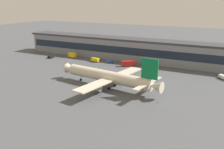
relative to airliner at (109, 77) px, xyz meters
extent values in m
plane|color=#4C4F54|center=(-7.25, -3.78, -5.06)|extent=(600.00, 600.00, 0.00)
cube|color=gray|center=(-7.25, 56.71, 1.49)|extent=(171.68, 14.68, 13.10)
cube|color=#38383D|center=(-7.25, 56.71, 8.64)|extent=(175.12, 14.97, 1.20)
cube|color=#192333|center=(-7.25, 49.32, 2.15)|extent=(168.25, 0.16, 4.72)
cylinder|color=beige|center=(-0.89, 0.12, 0.01)|extent=(44.06, 11.07, 5.23)
cone|color=beige|center=(-24.13, 3.28, 0.01)|extent=(5.33, 5.56, 4.97)
cone|color=beige|center=(22.60, -3.07, 0.01)|extent=(6.34, 5.44, 4.71)
cube|color=#0C723F|center=(19.80, -2.69, 6.81)|extent=(7.32, 1.48, 8.37)
cube|color=beige|center=(18.53, -8.32, 0.80)|extent=(3.65, 9.65, 0.30)
cube|color=beige|center=(20.08, 3.08, 0.80)|extent=(3.65, 9.65, 0.30)
cube|color=beige|center=(-0.59, -12.50, -0.51)|extent=(8.60, 20.32, 0.50)
cube|color=beige|center=(2.77, 12.20, -0.51)|extent=(8.60, 20.32, 0.50)
cylinder|color=#99999E|center=(-1.18, -9.43, -2.35)|extent=(4.66, 3.43, 2.88)
cylinder|color=#99999E|center=(1.38, 9.41, -2.35)|extent=(4.66, 3.43, 2.88)
cylinder|color=black|center=(-17.37, 2.36, -4.51)|extent=(1.16, 0.64, 1.10)
cylinder|color=slate|center=(-17.37, 2.36, -3.01)|extent=(0.24, 0.24, 2.46)
cylinder|color=black|center=(0.96, -2.51, -4.51)|extent=(1.16, 0.64, 1.10)
cylinder|color=slate|center=(0.96, -2.51, -3.01)|extent=(0.24, 0.24, 2.46)
cylinder|color=black|center=(1.59, 2.16, -4.51)|extent=(1.16, 0.64, 1.10)
cylinder|color=slate|center=(1.59, 2.16, -3.01)|extent=(0.24, 0.24, 2.46)
cube|color=yellow|center=(-32.43, 40.24, -3.61)|extent=(5.34, 2.54, 2.20)
cube|color=black|center=(-31.00, 40.14, -3.17)|extent=(1.95, 2.14, 0.55)
cylinder|color=black|center=(-30.54, 41.10, -4.71)|extent=(0.72, 0.35, 0.70)
cylinder|color=black|center=(-30.68, 39.13, -4.71)|extent=(0.72, 0.35, 0.70)
cylinder|color=black|center=(-34.18, 41.35, -4.71)|extent=(0.72, 0.35, 0.70)
cylinder|color=black|center=(-34.31, 39.37, -4.71)|extent=(0.72, 0.35, 0.70)
cube|color=white|center=(44.78, 38.01, -3.91)|extent=(5.90, 5.98, 1.60)
cylinder|color=black|center=(43.86, 40.24, -4.71)|extent=(0.70, 0.71, 0.70)
cylinder|color=black|center=(42.57, 38.98, -4.71)|extent=(0.70, 0.71, 0.70)
cube|color=white|center=(5.19, 43.49, -3.96)|extent=(4.28, 4.59, 1.50)
cube|color=black|center=(4.41, 42.56, -3.66)|extent=(2.33, 2.30, 0.38)
cylinder|color=black|center=(4.85, 41.76, -4.71)|extent=(0.68, 0.73, 0.70)
cylinder|color=black|center=(3.54, 42.86, -4.71)|extent=(0.68, 0.73, 0.70)
cylinder|color=black|center=(6.83, 44.12, -4.71)|extent=(0.68, 0.73, 0.70)
cylinder|color=black|center=(5.52, 45.22, -4.71)|extent=(0.68, 0.73, 0.70)
cube|color=black|center=(-65.51, 35.93, -4.01)|extent=(3.26, 5.12, 1.40)
cube|color=black|center=(-65.32, 34.62, -3.73)|extent=(2.61, 2.00, 0.35)
cylinder|color=black|center=(-64.11, 34.43, -4.71)|extent=(0.40, 0.74, 0.70)
cylinder|color=black|center=(-66.43, 34.10, -4.71)|extent=(0.40, 0.74, 0.70)
cylinder|color=black|center=(-64.59, 37.76, -4.71)|extent=(0.40, 0.74, 0.70)
cylinder|color=black|center=(-66.91, 37.42, -4.71)|extent=(0.40, 0.74, 0.70)
cube|color=red|center=(-8.78, 39.79, -3.21)|extent=(8.27, 7.50, 3.00)
cube|color=black|center=(-10.56, 38.32, -2.61)|extent=(3.91, 3.86, 0.75)
cylinder|color=black|center=(-10.25, 36.95, -4.71)|extent=(0.73, 0.68, 0.70)
cylinder|color=black|center=(-11.85, 38.89, -4.71)|extent=(0.73, 0.68, 0.70)
cylinder|color=black|center=(-5.71, 40.68, -4.71)|extent=(0.73, 0.68, 0.70)
cylinder|color=black|center=(-7.31, 42.63, -4.71)|extent=(0.73, 0.68, 0.70)
cube|color=yellow|center=(-53.04, 43.78, -3.11)|extent=(6.38, 3.63, 3.20)
cube|color=black|center=(-54.65, 44.14, -2.47)|extent=(2.53, 2.61, 0.80)
cylinder|color=black|center=(-55.32, 43.18, -4.71)|extent=(0.75, 0.44, 0.70)
cylinder|color=black|center=(-54.86, 45.29, -4.71)|extent=(0.75, 0.44, 0.70)
cylinder|color=black|center=(-51.22, 42.28, -4.71)|extent=(0.75, 0.44, 0.70)
cylinder|color=black|center=(-50.76, 44.39, -4.71)|extent=(0.75, 0.44, 0.70)
cube|color=#2651A5|center=(-22.34, 42.09, -3.96)|extent=(4.09, 3.73, 1.50)
cube|color=black|center=(-21.53, 42.66, -3.66)|extent=(2.10, 2.23, 0.38)
cylinder|color=black|center=(-21.84, 43.55, -4.71)|extent=(0.74, 0.65, 0.70)
cylinder|color=black|center=(-20.79, 42.09, -4.71)|extent=(0.74, 0.65, 0.70)
cylinder|color=black|center=(-23.88, 42.08, -4.71)|extent=(0.74, 0.65, 0.70)
cylinder|color=black|center=(-22.83, 40.62, -4.71)|extent=(0.74, 0.65, 0.70)
cone|color=#F2590C|center=(25.31, -7.21, -4.76)|extent=(0.47, 0.47, 0.59)
cone|color=#F2590C|center=(4.38, -12.42, -4.70)|extent=(0.57, 0.57, 0.72)
cone|color=#F2590C|center=(2.27, -11.28, -4.69)|extent=(0.59, 0.59, 0.74)
cone|color=#F2590C|center=(8.89, -16.24, -4.72)|extent=(0.55, 0.55, 0.68)
camera|label=1|loc=(53.07, -97.22, 33.14)|focal=41.21mm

